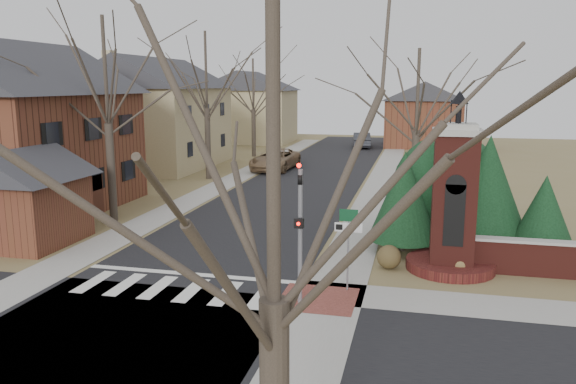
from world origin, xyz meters
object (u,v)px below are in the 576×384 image
(traffic_signal_pole, at_px, (300,222))
(pickup_truck, at_px, (275,159))
(sign_post, at_px, (348,233))
(brick_gate_monument, at_px, (453,212))
(distant_car, at_px, (361,140))

(traffic_signal_pole, relative_size, pickup_truck, 0.74)
(sign_post, relative_size, pickup_truck, 0.45)
(brick_gate_monument, height_order, pickup_truck, brick_gate_monument)
(traffic_signal_pole, xyz_separation_m, pickup_truck, (-7.70, 26.63, -1.74))
(distant_car, bearing_deg, traffic_signal_pole, 84.99)
(traffic_signal_pole, xyz_separation_m, distant_car, (-2.70, 44.32, -1.77))
(sign_post, xyz_separation_m, distant_car, (-3.99, 42.91, -1.13))
(brick_gate_monument, relative_size, pickup_truck, 1.07)
(sign_post, bearing_deg, traffic_signal_pole, -132.43)
(sign_post, distance_m, brick_gate_monument, 4.55)
(sign_post, distance_m, pickup_truck, 26.79)
(pickup_truck, bearing_deg, distant_car, 77.76)
(sign_post, xyz_separation_m, brick_gate_monument, (3.41, 3.01, 0.22))
(brick_gate_monument, relative_size, distant_car, 1.31)
(traffic_signal_pole, relative_size, sign_post, 1.64)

